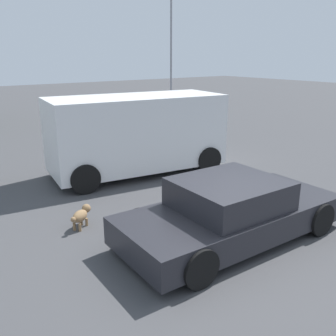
# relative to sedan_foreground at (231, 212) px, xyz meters

# --- Properties ---
(ground_plane) EXTENTS (80.00, 80.00, 0.00)m
(ground_plane) POSITION_rel_sedan_foreground_xyz_m (-0.27, -0.22, -0.55)
(ground_plane) COLOR #424244
(sedan_foreground) EXTENTS (4.45, 2.05, 1.18)m
(sedan_foreground) POSITION_rel_sedan_foreground_xyz_m (0.00, 0.00, 0.00)
(sedan_foreground) COLOR #232328
(sedan_foreground) RESTS_ON ground_plane
(dog) EXTENTS (0.55, 0.45, 0.41)m
(dog) POSITION_rel_sedan_foreground_xyz_m (-2.05, 2.13, -0.28)
(dog) COLOR olive
(dog) RESTS_ON ground_plane
(van_white) EXTENTS (5.14, 2.73, 2.24)m
(van_white) POSITION_rel_sedan_foreground_xyz_m (0.80, 4.53, 0.66)
(van_white) COLOR white
(van_white) RESTS_ON ground_plane
(light_post_near) EXTENTS (0.44, 0.44, 7.46)m
(light_post_near) POSITION_rel_sedan_foreground_xyz_m (11.58, 17.11, 4.41)
(light_post_near) COLOR gray
(light_post_near) RESTS_ON ground_plane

